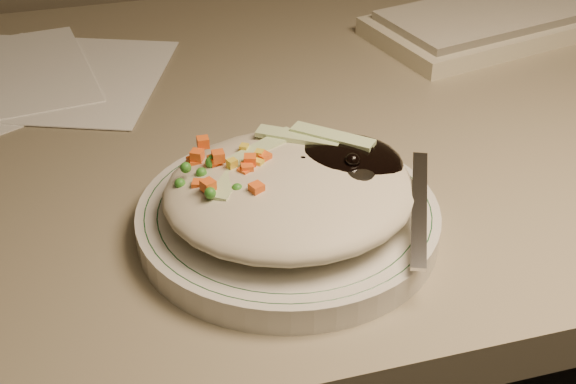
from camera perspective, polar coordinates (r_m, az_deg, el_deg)
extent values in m
cube|color=#7E735B|center=(0.82, 3.40, 4.98)|extent=(1.40, 0.70, 0.04)
cylinder|color=silver|center=(0.62, 0.00, -1.99)|extent=(0.23, 0.23, 0.02)
torus|color=#144723|center=(0.62, 0.00, -1.24)|extent=(0.22, 0.22, 0.00)
torus|color=#144723|center=(0.62, 0.00, -1.24)|extent=(0.20, 0.20, 0.00)
ellipsoid|color=#B5AC92|center=(0.60, 0.13, 0.08)|extent=(0.19, 0.18, 0.04)
ellipsoid|color=black|center=(0.62, 3.73, 1.81)|extent=(0.10, 0.09, 0.03)
ellipsoid|color=orange|center=(0.61, -4.47, 0.58)|extent=(0.08, 0.08, 0.02)
sphere|color=black|center=(0.61, 1.07, 2.06)|extent=(0.01, 0.01, 0.01)
sphere|color=black|center=(0.62, 3.45, 2.72)|extent=(0.01, 0.01, 0.01)
sphere|color=black|center=(0.62, 5.68, 2.99)|extent=(0.01, 0.01, 0.01)
sphere|color=black|center=(0.63, 4.65, 3.05)|extent=(0.01, 0.01, 0.01)
sphere|color=black|center=(0.60, 4.60, 2.22)|extent=(0.01, 0.01, 0.01)
sphere|color=black|center=(0.62, 3.44, 2.36)|extent=(0.01, 0.01, 0.01)
sphere|color=black|center=(0.63, 4.09, 2.98)|extent=(0.01, 0.01, 0.01)
cube|color=#FF611C|center=(0.60, -4.99, 2.54)|extent=(0.01, 0.01, 0.01)
cube|color=#FF611C|center=(0.59, -3.04, 0.82)|extent=(0.01, 0.01, 0.01)
cube|color=#FF611C|center=(0.62, -6.48, 2.61)|extent=(0.01, 0.01, 0.01)
cube|color=#FF611C|center=(0.60, -2.71, 2.26)|extent=(0.01, 0.01, 0.01)
cube|color=#FF611C|center=(0.59, -2.91, 1.65)|extent=(0.01, 0.01, 0.01)
cube|color=#FF611C|center=(0.62, -6.70, 2.15)|extent=(0.01, 0.01, 0.01)
cube|color=#FF611C|center=(0.61, -5.23, 2.22)|extent=(0.01, 0.01, 0.01)
cube|color=#FF611C|center=(0.59, -3.06, 1.36)|extent=(0.01, 0.01, 0.01)
cube|color=#FF611C|center=(0.61, -1.72, 2.42)|extent=(0.01, 0.01, 0.01)
cube|color=#FF611C|center=(0.62, -6.07, 3.54)|extent=(0.01, 0.01, 0.01)
cube|color=#FF611C|center=(0.57, -5.70, 0.47)|extent=(0.01, 0.01, 0.01)
cube|color=#FF611C|center=(0.57, -2.25, 0.22)|extent=(0.01, 0.01, 0.01)
cube|color=#FF611C|center=(0.59, -6.37, 0.43)|extent=(0.01, 0.01, 0.01)
cube|color=#FF611C|center=(0.62, -6.55, 1.97)|extent=(0.01, 0.01, 0.01)
sphere|color=#388C28|center=(0.60, -3.15, 1.71)|extent=(0.01, 0.01, 0.01)
sphere|color=#388C28|center=(0.57, -5.56, -0.07)|extent=(0.01, 0.01, 0.01)
sphere|color=#388C28|center=(0.60, -6.18, 1.36)|extent=(0.01, 0.01, 0.01)
sphere|color=#388C28|center=(0.59, -7.29, 1.73)|extent=(0.01, 0.01, 0.01)
sphere|color=#388C28|center=(0.61, -3.52, 1.88)|extent=(0.01, 0.01, 0.01)
sphere|color=#388C28|center=(0.59, -2.20, 0.09)|extent=(0.01, 0.01, 0.01)
sphere|color=#388C28|center=(0.60, -4.46, 1.03)|extent=(0.01, 0.01, 0.01)
sphere|color=#388C28|center=(0.58, -4.72, -0.11)|extent=(0.01, 0.01, 0.01)
sphere|color=#388C28|center=(0.60, -7.69, 0.60)|extent=(0.01, 0.01, 0.01)
sphere|color=#388C28|center=(0.61, -5.36, 2.33)|extent=(0.01, 0.01, 0.01)
sphere|color=#388C28|center=(0.61, -5.53, 2.13)|extent=(0.01, 0.01, 0.01)
sphere|color=#388C28|center=(0.59, -5.83, 0.49)|extent=(0.01, 0.01, 0.01)
sphere|color=#388C28|center=(0.58, -3.64, 0.22)|extent=(0.01, 0.01, 0.01)
sphere|color=#388C28|center=(0.63, -1.77, 2.87)|extent=(0.01, 0.01, 0.01)
cube|color=yellow|center=(0.61, -3.64, 1.87)|extent=(0.01, 0.01, 0.01)
cube|color=yellow|center=(0.60, -2.10, 1.99)|extent=(0.01, 0.01, 0.01)
cube|color=yellow|center=(0.61, -4.71, 1.83)|extent=(0.01, 0.01, 0.01)
cube|color=yellow|center=(0.60, -4.00, 2.02)|extent=(0.01, 0.01, 0.01)
cube|color=yellow|center=(0.60, -4.40, 0.92)|extent=(0.01, 0.01, 0.01)
cube|color=yellow|center=(0.61, -2.06, 2.67)|extent=(0.01, 0.01, 0.01)
cube|color=yellow|center=(0.62, -3.14, 3.09)|extent=(0.01, 0.01, 0.01)
cube|color=yellow|center=(0.60, -3.50, 0.99)|extent=(0.01, 0.01, 0.01)
cube|color=#B2D18C|center=(0.62, -1.77, 3.19)|extent=(0.07, 0.05, 0.00)
cube|color=#B2D18C|center=(0.63, 0.75, 3.94)|extent=(0.06, 0.05, 0.00)
cube|color=#B2D18C|center=(0.59, -3.85, 1.19)|extent=(0.05, 0.06, 0.00)
cube|color=#B2D18C|center=(0.63, 3.19, 3.97)|extent=(0.06, 0.06, 0.00)
cube|color=#B2D18C|center=(0.59, 0.73, 0.76)|extent=(0.07, 0.04, 0.00)
ellipsoid|color=silver|center=(0.60, 4.71, 1.43)|extent=(0.05, 0.06, 0.01)
cube|color=silver|center=(0.59, 9.32, -1.13)|extent=(0.05, 0.11, 0.03)
cube|color=beige|center=(1.05, 17.00, 11.96)|extent=(0.44, 0.24, 0.02)
cube|color=beige|center=(1.04, 17.13, 12.72)|extent=(0.41, 0.21, 0.01)
cube|color=white|center=(0.91, -18.51, 7.84)|extent=(0.36, 0.31, 0.00)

